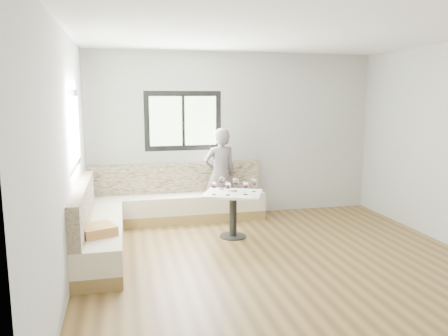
{
  "coord_description": "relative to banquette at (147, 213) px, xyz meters",
  "views": [
    {
      "loc": [
        -1.9,
        -4.83,
        2.06
      ],
      "look_at": [
        -0.47,
        1.31,
        1.02
      ],
      "focal_mm": 35.0,
      "sensor_mm": 36.0,
      "label": 1
    }
  ],
  "objects": [
    {
      "name": "wine_glass_d",
      "position": [
        1.3,
        -0.32,
        0.48
      ],
      "size": [
        0.09,
        0.09,
        0.2
      ],
      "color": "white",
      "rests_on": "table"
    },
    {
      "name": "wine_glass_f",
      "position": [
        1.12,
        -0.15,
        0.48
      ],
      "size": [
        0.09,
        0.09,
        0.2
      ],
      "color": "white",
      "rests_on": "table"
    },
    {
      "name": "wine_glass_b",
      "position": [
        1.12,
        -0.57,
        0.48
      ],
      "size": [
        0.09,
        0.09,
        0.2
      ],
      "color": "white",
      "rests_on": "table"
    },
    {
      "name": "person",
      "position": [
        1.25,
        0.55,
        0.44
      ],
      "size": [
        0.62,
        0.46,
        1.54
      ],
      "primitive_type": "imported",
      "rotation": [
        0.0,
        0.0,
        3.32
      ],
      "color": "slate",
      "rests_on": "ground"
    },
    {
      "name": "banquette",
      "position": [
        0.0,
        0.0,
        0.0
      ],
      "size": [
        2.9,
        2.8,
        0.95
      ],
      "color": "olive",
      "rests_on": "ground"
    },
    {
      "name": "wine_glass_e",
      "position": [
        1.55,
        -0.42,
        0.48
      ],
      "size": [
        0.09,
        0.09,
        0.2
      ],
      "color": "white",
      "rests_on": "table"
    },
    {
      "name": "wine_glass_c",
      "position": [
        1.37,
        -0.59,
        0.48
      ],
      "size": [
        0.09,
        0.09,
        0.2
      ],
      "color": "white",
      "rests_on": "table"
    },
    {
      "name": "wine_glass_a",
      "position": [
        0.93,
        -0.48,
        0.48
      ],
      "size": [
        0.09,
        0.09,
        0.2
      ],
      "color": "white",
      "rests_on": "table"
    },
    {
      "name": "table",
      "position": [
        1.23,
        -0.42,
        0.17
      ],
      "size": [
        0.99,
        0.9,
        0.67
      ],
      "rotation": [
        0.0,
        0.0,
        -0.39
      ],
      "color": "black",
      "rests_on": "ground"
    },
    {
      "name": "room",
      "position": [
        1.51,
        -1.55,
        1.08
      ],
      "size": [
        5.01,
        5.01,
        2.81
      ],
      "color": "brown",
      "rests_on": "ground"
    },
    {
      "name": "olive_ramekin",
      "position": [
        1.21,
        -0.34,
        0.36
      ],
      "size": [
        0.09,
        0.09,
        0.04
      ],
      "color": "white",
      "rests_on": "table"
    }
  ]
}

